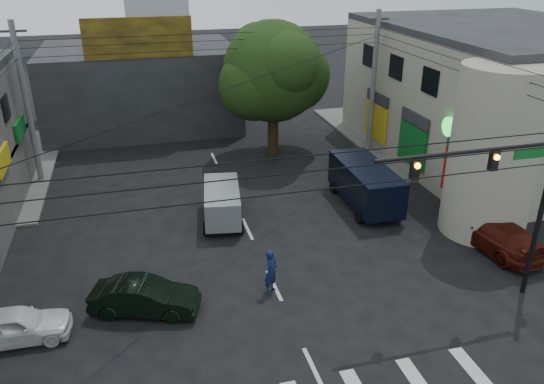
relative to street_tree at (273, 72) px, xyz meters
name	(u,v)px	position (x,y,z in m)	size (l,w,h in m)	color
ground	(288,315)	(-4.00, -17.00, -5.47)	(160.00, 160.00, 0.00)	black
sidewalk_far_right	(449,131)	(14.00, 1.00, -5.40)	(16.00, 16.00, 0.15)	#514F4C
building_right	(500,96)	(14.00, -4.00, -1.47)	(14.00, 18.00, 8.00)	gray
corner_column	(494,153)	(7.00, -13.00, -1.47)	(4.00, 4.00, 8.00)	gray
building_far	(142,87)	(-8.00, 9.00, -2.47)	(14.00, 10.00, 6.00)	#232326
billboard	(138,38)	(-8.00, 4.10, 1.83)	(7.00, 0.30, 2.60)	olive
street_tree	(273,72)	(0.00, 0.00, 0.00)	(6.40, 6.40, 8.70)	black
traffic_gantry	(509,186)	(3.82, -18.00, -0.64)	(7.10, 0.35, 7.20)	black
utility_pole_far_left	(27,105)	(-14.50, -1.00, -0.87)	(0.32, 0.32, 9.20)	#59595B
utility_pole_far_right	(373,83)	(6.50, -1.00, -0.87)	(0.32, 0.32, 9.20)	#59595B
dark_sedan	(145,297)	(-9.12, -15.40, -4.81)	(4.25, 2.61, 1.32)	black
white_compact	(15,325)	(-13.54, -15.88, -4.84)	(3.75, 1.61, 1.26)	silver
maroon_sedan	(496,235)	(6.50, -14.74, -4.76)	(2.57, 5.14, 1.43)	#48120A
silver_minivan	(222,205)	(-5.00, -8.75, -4.59)	(2.30, 4.29, 1.76)	gray
navy_van	(365,186)	(2.64, -8.94, -4.36)	(2.22, 5.61, 2.23)	black
traffic_officer	(271,271)	(-4.22, -15.37, -4.53)	(0.81, 0.81, 1.89)	#121A3F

